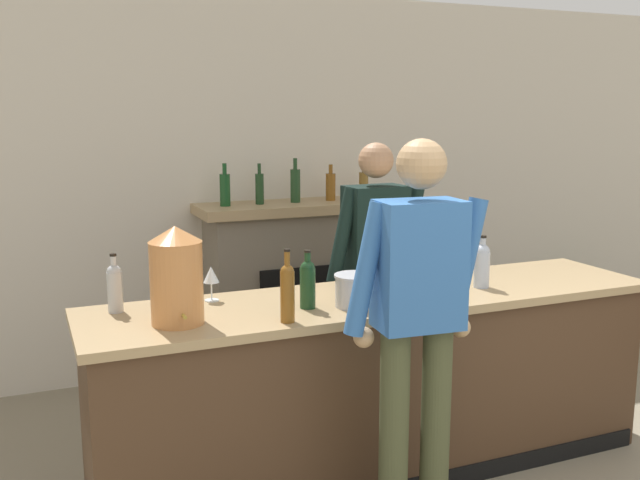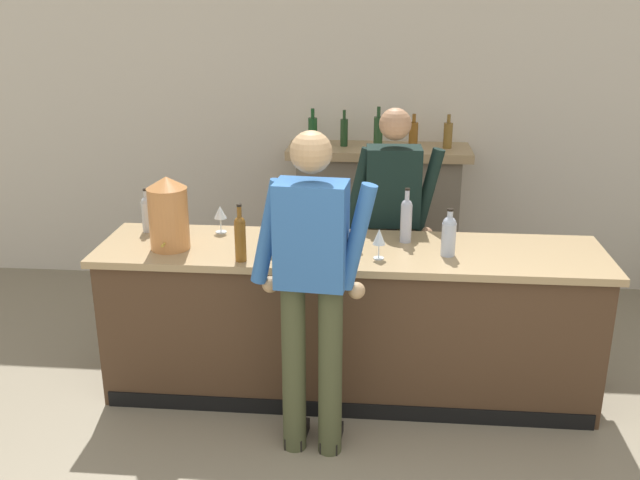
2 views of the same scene
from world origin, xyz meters
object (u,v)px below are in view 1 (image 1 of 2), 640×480
at_px(wine_bottle_cabernet_heavy, 482,264).
at_px(wine_bottle_port_short, 287,290).
at_px(wine_glass_near_bucket, 211,276).
at_px(wine_glass_front_right, 391,271).
at_px(person_customer, 417,327).
at_px(person_bartender, 375,271).
at_px(wine_bottle_burgundy_dark, 422,256).
at_px(ice_bucket_steel, 355,290).
at_px(wine_glass_back_row, 426,274).
at_px(wine_bottle_chardonnay_pale, 308,282).
at_px(potted_plant_corner, 591,301).
at_px(wine_bottle_merlot_tall, 115,286).
at_px(copper_dispenser, 176,275).
at_px(fireplace_stone, 297,284).

height_order(wine_bottle_cabernet_heavy, wine_bottle_port_short, wine_bottle_port_short).
height_order(wine_glass_near_bucket, wine_glass_front_right, wine_glass_front_right).
xyz_separation_m(person_customer, wine_glass_near_bucket, (-0.67, 0.87, 0.09)).
xyz_separation_m(person_bartender, wine_bottle_burgundy_dark, (0.08, -0.41, 0.16)).
xyz_separation_m(ice_bucket_steel, wine_glass_back_row, (0.39, -0.01, 0.05)).
distance_m(wine_bottle_port_short, wine_bottle_chardonnay_pale, 0.25).
bearing_deg(wine_glass_front_right, wine_bottle_chardonnay_pale, -175.40).
height_order(wine_glass_near_bucket, wine_glass_back_row, wine_glass_back_row).
relative_size(ice_bucket_steel, wine_glass_near_bucket, 1.17).
distance_m(person_bartender, wine_glass_near_bucket, 1.16).
height_order(potted_plant_corner, ice_bucket_steel, ice_bucket_steel).
height_order(wine_bottle_merlot_tall, wine_bottle_cabernet_heavy, same).
bearing_deg(person_customer, wine_bottle_chardonnay_pale, 115.95).
bearing_deg(wine_bottle_cabernet_heavy, copper_dispenser, -179.12).
xyz_separation_m(wine_bottle_merlot_tall, wine_bottle_port_short, (0.70, -0.47, 0.02)).
relative_size(person_bartender, wine_bottle_merlot_tall, 6.08).
bearing_deg(person_bartender, wine_bottle_chardonnay_pale, -137.24).
xyz_separation_m(fireplace_stone, copper_dispenser, (-1.23, -1.71, 0.55)).
xyz_separation_m(wine_bottle_cabernet_heavy, wine_bottle_chardonnay_pale, (-1.02, -0.01, -0.00)).
height_order(ice_bucket_steel, wine_glass_near_bucket, wine_glass_near_bucket).
bearing_deg(wine_bottle_burgundy_dark, ice_bucket_steel, -151.91).
xyz_separation_m(wine_bottle_cabernet_heavy, wine_bottle_port_short, (-1.19, -0.20, 0.02)).
xyz_separation_m(potted_plant_corner, wine_glass_near_bucket, (-3.61, -1.14, 0.80)).
relative_size(wine_glass_near_bucket, wine_glass_back_row, 0.98).
distance_m(fireplace_stone, wine_bottle_cabernet_heavy, 1.80).
bearing_deg(person_bartender, wine_glass_back_row, -96.47).
height_order(fireplace_stone, ice_bucket_steel, fireplace_stone).
relative_size(wine_bottle_merlot_tall, wine_glass_back_row, 1.56).
height_order(wine_bottle_port_short, wine_glass_front_right, wine_bottle_port_short).
bearing_deg(ice_bucket_steel, wine_bottle_chardonnay_pale, 164.14).
bearing_deg(wine_bottle_merlot_tall, person_bartender, 12.91).
bearing_deg(wine_bottle_burgundy_dark, fireplace_stone, 97.19).
distance_m(potted_plant_corner, wine_glass_near_bucket, 3.86).
xyz_separation_m(fireplace_stone, wine_bottle_merlot_tall, (-1.46, -1.41, 0.45)).
relative_size(copper_dispenser, wine_bottle_burgundy_dark, 1.30).
distance_m(potted_plant_corner, copper_dispenser, 4.21).
distance_m(ice_bucket_steel, wine_bottle_burgundy_dark, 0.63).
bearing_deg(wine_glass_near_bucket, wine_bottle_chardonnay_pale, -37.72).
height_order(copper_dispenser, wine_bottle_port_short, copper_dispenser).
bearing_deg(copper_dispenser, wine_glass_near_bucket, 53.45).
distance_m(wine_bottle_cabernet_heavy, wine_glass_front_right, 0.54).
relative_size(person_customer, wine_bottle_cabernet_heavy, 6.32).
bearing_deg(wine_glass_front_right, wine_glass_back_row, -39.65).
xyz_separation_m(wine_bottle_chardonnay_pale, wine_glass_back_row, (0.62, -0.08, -0.00)).
relative_size(fireplace_stone, wine_bottle_burgundy_dark, 4.61).
bearing_deg(wine_glass_back_row, copper_dispenser, 177.04).
bearing_deg(wine_bottle_burgundy_dark, wine_bottle_port_short, -156.47).
xyz_separation_m(person_customer, ice_bucket_steel, (-0.05, 0.50, 0.05)).
bearing_deg(wine_bottle_port_short, wine_bottle_chardonnay_pale, 46.70).
bearing_deg(wine_bottle_cabernet_heavy, wine_bottle_burgundy_dark, 137.97).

